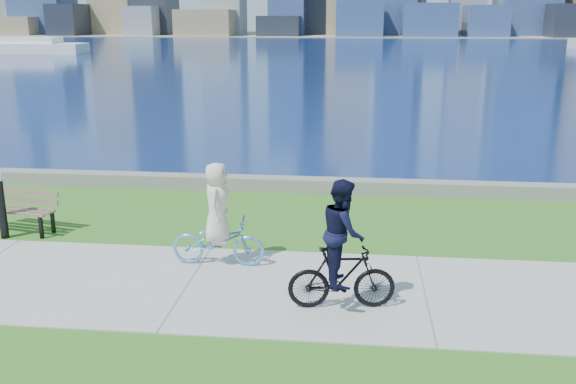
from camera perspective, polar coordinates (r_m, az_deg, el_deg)
name	(u,v)px	position (r m, az deg, el deg)	size (l,w,h in m)	color
ground	(188,285)	(11.21, -8.89, -8.18)	(320.00, 320.00, 0.00)	#2E651A
concrete_path	(188,285)	(11.21, -8.90, -8.13)	(80.00, 3.50, 0.02)	#A3A29D
seawall	(249,183)	(16.89, -3.50, 0.79)	(90.00, 0.50, 0.35)	slate
bay_water	(338,51)	(82.05, 4.48, 12.43)	(320.00, 131.00, 0.01)	navy
far_shore	(348,35)	(139.98, 5.35, 13.73)	(320.00, 30.00, 0.12)	gray
ferry_near	(26,47)	(81.46, -22.27, 11.87)	(13.66, 3.90, 1.85)	white
park_bench	(19,207)	(14.73, -22.81, -1.21)	(1.77, 0.89, 0.88)	black
bollard_lamp	(1,200)	(14.32, -24.17, -0.66)	(0.23, 0.23, 1.42)	black
cyclist_woman	(218,227)	(11.73, -6.26, -3.15)	(0.61, 1.71, 1.92)	#5BA1DE
cyclist_man	(342,255)	(9.94, 4.84, -5.63)	(0.72, 1.72, 2.08)	black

